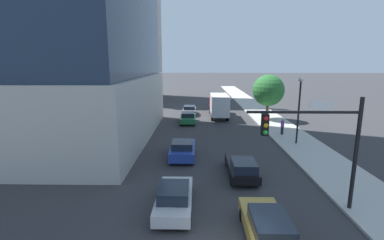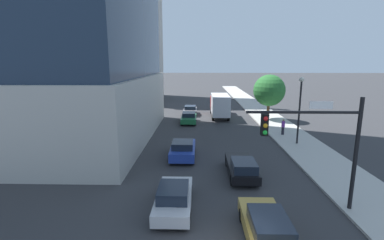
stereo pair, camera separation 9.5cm
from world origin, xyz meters
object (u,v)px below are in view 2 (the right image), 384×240
at_px(traffic_light_pole, 316,135).
at_px(street_lamp, 300,101).
at_px(car_gray, 190,110).
at_px(box_truck, 220,104).
at_px(car_green, 189,118).
at_px(pedestrian_purple_shirt, 283,127).
at_px(car_blue, 183,149).
at_px(construction_building, 125,15).
at_px(street_tree, 269,90).
at_px(car_black, 242,167).
at_px(car_gold, 267,229).
at_px(car_silver, 174,198).

distance_m(traffic_light_pole, street_lamp, 12.25).
height_order(car_gray, box_truck, box_truck).
height_order(car_green, pedestrian_purple_shirt, pedestrian_purple_shirt).
height_order(car_gray, pedestrian_purple_shirt, pedestrian_purple_shirt).
relative_size(car_blue, pedestrian_purple_shirt, 2.65).
xyz_separation_m(street_lamp, car_blue, (-10.32, -3.85, -3.38)).
xyz_separation_m(construction_building, street_tree, (23.85, -22.29, -12.89)).
distance_m(construction_building, car_gray, 28.09).
height_order(construction_building, box_truck, construction_building).
distance_m(car_black, car_blue, 5.51).
xyz_separation_m(car_gold, pedestrian_purple_shirt, (5.83, 17.83, 0.26)).
height_order(street_tree, car_black, street_tree).
bearing_deg(car_silver, street_lamp, 49.16).
height_order(street_lamp, car_silver, street_lamp).
xyz_separation_m(car_gray, car_gold, (4.11, -29.56, 0.02)).
bearing_deg(car_black, car_gray, 100.37).
xyz_separation_m(street_lamp, car_gray, (-10.32, 14.95, -3.41)).
xyz_separation_m(street_tree, box_truck, (-6.21, 1.85, -2.12)).
bearing_deg(traffic_light_pole, street_tree, 81.72).
distance_m(construction_building, pedestrian_purple_shirt, 41.49).
bearing_deg(street_tree, pedestrian_purple_shirt, -92.72).
xyz_separation_m(construction_building, car_blue, (13.52, -37.40, -16.10)).
relative_size(traffic_light_pole, car_green, 1.38).
xyz_separation_m(car_silver, car_blue, (0.00, 8.09, 0.01)).
xyz_separation_m(box_truck, pedestrian_purple_shirt, (5.83, -9.89, -0.84)).
distance_m(car_green, car_blue, 13.15).
relative_size(construction_building, car_blue, 9.20).
xyz_separation_m(car_gold, car_blue, (-4.11, 10.76, 0.01)).
relative_size(traffic_light_pole, car_silver, 1.29).
distance_m(car_green, car_black, 17.31).
relative_size(car_silver, car_blue, 1.04).
bearing_deg(box_truck, pedestrian_purple_shirt, -59.48).
xyz_separation_m(construction_building, car_green, (13.52, -24.25, -16.15)).
bearing_deg(street_tree, car_black, -108.31).
bearing_deg(car_blue, pedestrian_purple_shirt, 35.41).
height_order(car_green, car_blue, car_blue).
relative_size(car_gray, pedestrian_purple_shirt, 2.49).
height_order(car_silver, car_gold, car_gold).
xyz_separation_m(car_gray, car_black, (4.11, -22.47, -0.00)).
relative_size(traffic_light_pole, box_truck, 0.72).
distance_m(construction_building, car_green, 32.12).
distance_m(car_blue, pedestrian_purple_shirt, 12.21).
height_order(street_tree, car_silver, street_tree).
bearing_deg(construction_building, car_black, -66.76).
bearing_deg(box_truck, street_lamp, -64.68).
relative_size(street_tree, car_black, 1.23).
bearing_deg(car_gold, street_lamp, 67.00).
xyz_separation_m(car_gold, car_black, (0.00, 7.09, -0.02)).
distance_m(street_lamp, box_truck, 14.69).
distance_m(car_blue, box_truck, 17.49).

